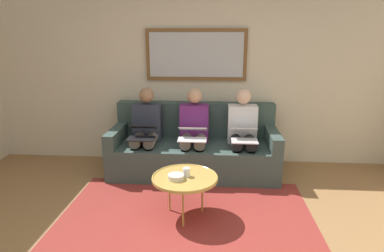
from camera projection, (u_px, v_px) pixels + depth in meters
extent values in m
cube|color=beige|center=(196.00, 72.00, 4.72)|extent=(6.00, 0.12, 2.60)
cube|color=maroon|center=(186.00, 218.00, 3.38)|extent=(2.60, 1.80, 0.01)
cube|color=#384C47|center=(194.00, 158.00, 4.48)|extent=(2.20, 0.90, 0.42)
cube|color=#384C47|center=(196.00, 119.00, 4.70)|extent=(2.20, 0.20, 0.48)
cube|color=#384C47|center=(272.00, 137.00, 4.33)|extent=(0.14, 0.90, 0.20)
cube|color=#384C47|center=(118.00, 134.00, 4.47)|extent=(0.14, 0.90, 0.20)
cube|color=brown|center=(196.00, 55.00, 4.57)|extent=(1.39, 0.04, 0.70)
cube|color=#B2B7BC|center=(196.00, 55.00, 4.54)|extent=(1.29, 0.01, 0.60)
cylinder|color=tan|center=(185.00, 178.00, 3.32)|extent=(0.67, 0.67, 0.03)
torus|color=tan|center=(185.00, 177.00, 3.31)|extent=(0.67, 0.67, 0.02)
cylinder|color=#B28E42|center=(183.00, 208.00, 3.18)|extent=(0.02, 0.02, 0.41)
cylinder|color=#B28E42|center=(202.00, 194.00, 3.46)|extent=(0.02, 0.02, 0.41)
cylinder|color=#B28E42|center=(169.00, 193.00, 3.48)|extent=(0.02, 0.02, 0.41)
cylinder|color=silver|center=(187.00, 172.00, 3.32)|extent=(0.07, 0.07, 0.09)
cylinder|color=beige|center=(176.00, 177.00, 3.25)|extent=(0.16, 0.16, 0.05)
cube|color=silver|center=(242.00, 124.00, 4.41)|extent=(0.38, 0.22, 0.50)
sphere|color=beige|center=(243.00, 96.00, 4.31)|extent=(0.20, 0.20, 0.20)
cylinder|color=#232328|center=(250.00, 142.00, 4.25)|extent=(0.14, 0.42, 0.14)
cylinder|color=#232328|center=(236.00, 141.00, 4.26)|extent=(0.14, 0.42, 0.14)
cylinder|color=#232328|center=(250.00, 168.00, 4.12)|extent=(0.11, 0.11, 0.42)
cylinder|color=#232328|center=(236.00, 168.00, 4.13)|extent=(0.11, 0.11, 0.42)
cube|color=silver|center=(244.00, 141.00, 4.03)|extent=(0.32, 0.23, 0.01)
cube|color=silver|center=(244.00, 128.00, 4.14)|extent=(0.32, 0.22, 0.07)
cube|color=#A5C6EA|center=(244.00, 128.00, 4.14)|extent=(0.29, 0.20, 0.06)
cube|color=#66236B|center=(194.00, 123.00, 4.45)|extent=(0.38, 0.22, 0.50)
sphere|color=tan|center=(194.00, 96.00, 4.36)|extent=(0.20, 0.20, 0.20)
cylinder|color=gray|center=(200.00, 141.00, 4.29)|extent=(0.14, 0.42, 0.14)
cylinder|color=gray|center=(186.00, 140.00, 4.31)|extent=(0.14, 0.42, 0.14)
cylinder|color=gray|center=(199.00, 167.00, 4.17)|extent=(0.11, 0.11, 0.42)
cylinder|color=gray|center=(185.00, 166.00, 4.18)|extent=(0.11, 0.11, 0.42)
cube|color=white|center=(192.00, 140.00, 4.08)|extent=(0.35, 0.20, 0.01)
cube|color=white|center=(193.00, 129.00, 4.19)|extent=(0.35, 0.19, 0.09)
cube|color=#A5C6EA|center=(193.00, 129.00, 4.18)|extent=(0.32, 0.17, 0.07)
cube|color=#2D3342|center=(148.00, 122.00, 4.50)|extent=(0.38, 0.22, 0.50)
sphere|color=#997051|center=(147.00, 95.00, 4.40)|extent=(0.20, 0.20, 0.20)
cylinder|color=gray|center=(152.00, 139.00, 4.34)|extent=(0.14, 0.42, 0.14)
cylinder|color=gray|center=(138.00, 139.00, 4.35)|extent=(0.14, 0.42, 0.14)
cylinder|color=gray|center=(149.00, 165.00, 4.21)|extent=(0.11, 0.11, 0.42)
cylinder|color=gray|center=(135.00, 165.00, 4.22)|extent=(0.11, 0.11, 0.42)
cube|color=black|center=(141.00, 139.00, 4.12)|extent=(0.34, 0.22, 0.01)
cube|color=black|center=(143.00, 127.00, 4.24)|extent=(0.34, 0.21, 0.10)
cube|color=#A5C6EA|center=(143.00, 127.00, 4.24)|extent=(0.30, 0.18, 0.08)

